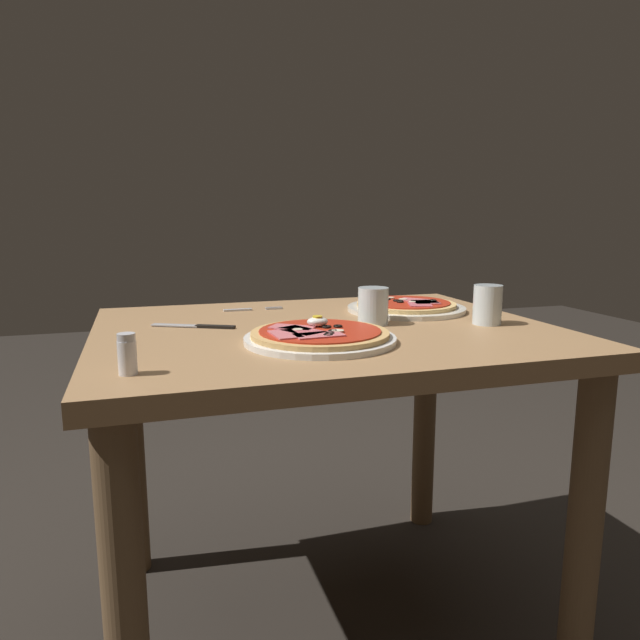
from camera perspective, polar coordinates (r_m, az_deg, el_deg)
ground_plane at (r=1.64m, az=0.45°, el=-27.14°), size 8.00×8.00×0.00m
dining_table at (r=1.35m, az=0.49°, el=-5.97°), size 1.01×0.83×0.74m
pizza_foreground at (r=1.15m, az=-0.05°, el=-1.59°), size 0.30×0.30×0.05m
pizza_across_left at (r=1.54m, az=8.51°, el=1.31°), size 0.31×0.31×0.03m
water_glass_near at (r=1.34m, az=5.24°, el=1.15°), size 0.07×0.07×0.09m
water_glass_far at (r=1.39m, az=16.13°, el=1.22°), size 0.07×0.07×0.09m
fork at (r=1.55m, az=-7.06°, el=1.04°), size 0.16×0.02×0.00m
knife at (r=1.33m, az=-11.81°, el=-0.59°), size 0.18×0.10×0.01m
salt_shaker at (r=0.97m, az=-18.43°, el=-3.22°), size 0.03×0.03×0.07m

